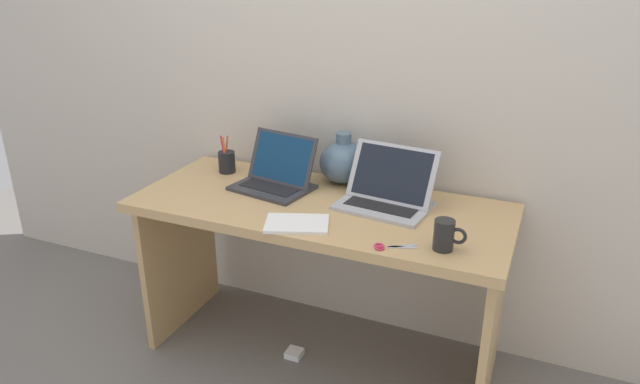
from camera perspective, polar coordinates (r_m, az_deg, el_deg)
name	(u,v)px	position (r m, az deg, el deg)	size (l,w,h in m)	color
ground_plane	(320,354)	(2.70, 0.00, -15.66)	(6.00, 6.00, 0.00)	slate
back_wall	(353,72)	(2.50, 3.28, 11.68)	(4.40, 0.04, 2.40)	beige
desk	(320,238)	(2.38, 0.00, -4.59)	(1.51, 0.63, 0.74)	tan
laptop_left	(277,174)	(2.47, -4.28, 1.79)	(0.35, 0.29, 0.22)	#333338
laptop_right	(388,191)	(2.30, 6.68, 0.09)	(0.38, 0.30, 0.23)	#B2B2B7
green_vase	(343,162)	(2.50, 2.31, 3.01)	(0.21, 0.21, 0.22)	slate
notebook_stack	(296,224)	(2.14, -2.37, -3.12)	(0.23, 0.16, 0.01)	white
coffee_mug	(445,235)	(1.99, 12.21, -4.17)	(0.11, 0.07, 0.11)	black
pen_cup	(227,161)	(2.67, -9.18, 2.99)	(0.08, 0.08, 0.18)	black
scissors	(388,247)	(1.99, 6.68, -5.38)	(0.14, 0.09, 0.01)	#B7B7BC
power_brick	(294,353)	(2.68, -2.56, -15.61)	(0.07, 0.07, 0.03)	white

